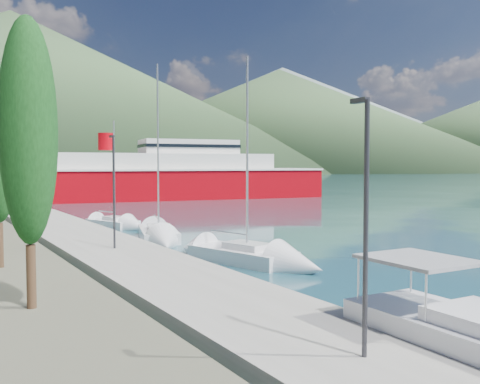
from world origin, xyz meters
TOP-DOWN VIEW (x-y plane):
  - ground at (0.00, 120.00)m, footprint 1400.00×1400.00m
  - quay at (-9.00, 26.00)m, footprint 5.00×88.00m
  - hills_far at (138.59, 618.73)m, footprint 1480.00×900.00m
  - hills_near at (98.04, 372.50)m, footprint 1010.00×520.00m
  - lamp_posts at (-9.00, 14.42)m, footprint 0.15×45.15m
  - sailboat_near at (-2.45, 6.85)m, footprint 4.63×8.71m
  - sailboat_mid at (-4.12, 17.40)m, footprint 4.93×9.46m
  - sailboat_far at (-3.56, 26.54)m, footprint 4.16×6.96m
  - ferry at (12.92, 60.43)m, footprint 53.38×19.25m

SIDE VIEW (x-z plane):
  - ground at x=0.00m, z-range 0.00..0.00m
  - sailboat_far at x=-3.56m, z-range -4.59..5.15m
  - sailboat_mid at x=-4.12m, z-range -6.27..6.90m
  - sailboat_near at x=-2.45m, z-range -5.68..6.32m
  - quay at x=-9.00m, z-range 0.00..0.80m
  - ferry at x=12.92m, z-range -2.03..8.35m
  - lamp_posts at x=-9.00m, z-range 1.05..7.11m
  - hills_near at x=98.04m, z-range -8.32..106.68m
  - hills_far at x=138.59m, z-range -12.61..167.39m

